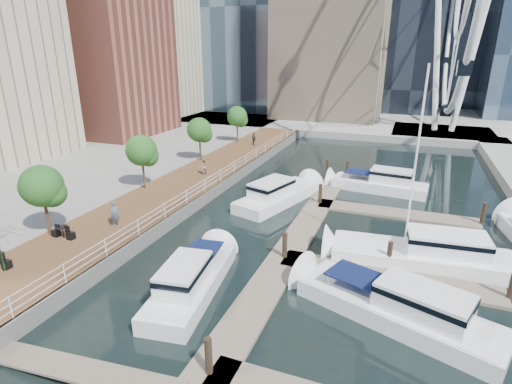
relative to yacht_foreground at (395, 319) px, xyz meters
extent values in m
plane|color=black|center=(-9.63, -4.33, 0.00)|extent=(520.00, 520.00, 0.00)
cube|color=brown|center=(-18.63, 10.67, 0.50)|extent=(6.00, 60.00, 1.00)
cube|color=#595954|center=(-15.63, 10.67, 0.50)|extent=(0.25, 60.00, 1.00)
cube|color=gray|center=(-9.63, 97.67, 0.50)|extent=(200.00, 114.00, 1.00)
cube|color=gray|center=(4.37, 47.67, 0.50)|extent=(14.00, 12.00, 1.00)
cube|color=#6D6051|center=(-6.63, 5.67, 0.10)|extent=(2.00, 32.00, 0.20)
cube|color=#6D6051|center=(-0.63, 3.67, 0.10)|extent=(12.00, 2.00, 0.20)
cube|color=#6D6051|center=(-0.63, 13.67, 0.10)|extent=(12.00, 2.00, 0.20)
cube|color=brown|center=(-39.63, 29.67, 11.00)|extent=(12.00, 14.00, 20.00)
cube|color=#BCAD8E|center=(-45.63, 45.67, 15.00)|extent=(14.00, 16.00, 28.00)
cylinder|color=white|center=(1.87, 47.67, 14.00)|extent=(0.80, 0.80, 26.00)
cylinder|color=white|center=(6.87, 47.67, 14.00)|extent=(0.80, 0.80, 26.00)
cylinder|color=#3F2B1C|center=(-21.03, -0.33, 2.20)|extent=(0.20, 0.20, 2.40)
sphere|color=#265B1E|center=(-21.03, -0.33, 4.30)|extent=(2.60, 2.60, 2.60)
cylinder|color=#3F2B1C|center=(-21.03, 9.67, 2.20)|extent=(0.20, 0.20, 2.40)
sphere|color=#265B1E|center=(-21.03, 9.67, 4.30)|extent=(2.60, 2.60, 2.60)
cylinder|color=#3F2B1C|center=(-21.03, 19.67, 2.20)|extent=(0.20, 0.20, 2.40)
sphere|color=#265B1E|center=(-21.03, 19.67, 4.30)|extent=(2.60, 2.60, 2.60)
cylinder|color=#3F2B1C|center=(-21.03, 29.67, 2.20)|extent=(0.20, 0.20, 2.40)
sphere|color=#265B1E|center=(-21.03, 29.67, 4.30)|extent=(2.60, 2.60, 2.60)
imported|color=#4B5564|center=(-18.04, 2.32, 1.87)|extent=(0.75, 0.73, 1.73)
imported|color=gray|center=(-18.21, 15.06, 1.79)|extent=(0.87, 0.94, 1.57)
imported|color=#333940|center=(-18.27, 28.51, 1.81)|extent=(0.97, 0.92, 1.61)
camera|label=1|loc=(-0.49, -17.24, 12.03)|focal=28.00mm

